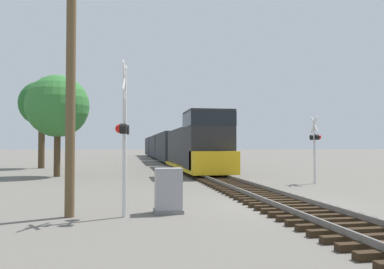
{
  "coord_description": "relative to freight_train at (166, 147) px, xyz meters",
  "views": [
    {
      "loc": [
        -5.43,
        -12.58,
        2.11
      ],
      "look_at": [
        -2.11,
        6.33,
        2.69
      ],
      "focal_mm": 35.0,
      "sensor_mm": 36.0,
      "label": 1
    }
  ],
  "objects": [
    {
      "name": "crossing_signal_far",
      "position": [
        4.92,
        -32.69,
        0.37
      ],
      "size": [
        0.41,
        1.01,
        3.74
      ],
      "rotation": [
        0.0,
        0.0,
        1.47
      ],
      "color": "silver",
      "rests_on": "ground"
    },
    {
      "name": "crossing_signal_near",
      "position": [
        -5.51,
        -40.73,
        0.58
      ],
      "size": [
        0.41,
        1.01,
        4.6
      ],
      "rotation": [
        0.0,
        0.0,
        -1.68
      ],
      "color": "silver",
      "rests_on": "ground"
    },
    {
      "name": "relay_cabinet",
      "position": [
        -4.12,
        -40.28,
        -1.25
      ],
      "size": [
        0.91,
        0.7,
        1.4
      ],
      "color": "slate",
      "rests_on": "ground"
    },
    {
      "name": "freight_train",
      "position": [
        0.0,
        0.0,
        0.0
      ],
      "size": [
        2.99,
        61.11,
        4.47
      ],
      "color": "#232326",
      "rests_on": "ground"
    },
    {
      "name": "tree_far_right",
      "position": [
        -10.09,
        -25.31,
        2.85
      ],
      "size": [
        4.25,
        4.25,
        6.95
      ],
      "color": "#473521",
      "rests_on": "ground"
    },
    {
      "name": "utility_pole",
      "position": [
        -7.08,
        -40.45,
        2.32
      ],
      "size": [
        1.8,
        0.28,
        8.25
      ],
      "color": "brown",
      "rests_on": "ground"
    },
    {
      "name": "ground_plane",
      "position": [
        0.0,
        -39.44,
        -1.94
      ],
      "size": [
        400.0,
        400.0,
        0.0
      ],
      "primitive_type": "plane",
      "color": "#666059"
    },
    {
      "name": "tree_mid_background",
      "position": [
        -13.27,
        -15.17,
        4.05
      ],
      "size": [
        4.18,
        4.18,
        8.17
      ],
      "color": "#473521",
      "rests_on": "ground"
    },
    {
      "name": "rail_track_bed",
      "position": [
        0.0,
        -39.44,
        -1.81
      ],
      "size": [
        2.6,
        160.0,
        0.31
      ],
      "color": "black",
      "rests_on": "ground"
    }
  ]
}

